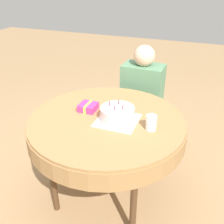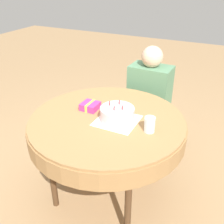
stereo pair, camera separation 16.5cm
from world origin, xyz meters
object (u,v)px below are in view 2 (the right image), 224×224
at_px(birthday_cake, 117,114).
at_px(gift_box, 90,106).
at_px(chair, 150,106).
at_px(person, 149,90).
at_px(drinking_glass, 150,125).

height_order(birthday_cake, gift_box, birthday_cake).
relative_size(chair, gift_box, 6.00).
height_order(person, gift_box, person).
distance_m(person, birthday_cake, 0.84).
relative_size(chair, person, 0.74).
xyz_separation_m(chair, person, (-0.00, -0.08, 0.23)).
bearing_deg(chair, drinking_glass, -71.09).
height_order(drinking_glass, gift_box, drinking_glass).
distance_m(person, drinking_glass, 0.92).
bearing_deg(birthday_cake, chair, 91.12).
distance_m(birthday_cake, gift_box, 0.29).
bearing_deg(person, birthday_cake, -86.54).
bearing_deg(person, gift_box, -106.94).
bearing_deg(chair, birthday_cake, -86.85).
height_order(chair, birthday_cake, birthday_cake).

